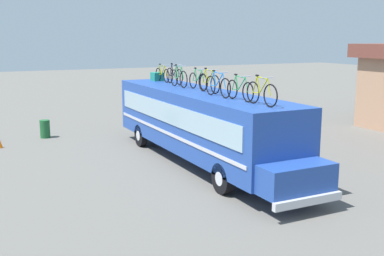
# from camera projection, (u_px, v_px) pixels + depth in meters

# --- Properties ---
(ground_plane) EXTENTS (120.00, 120.00, 0.00)m
(ground_plane) POSITION_uv_depth(u_px,v_px,m) (197.00, 161.00, 19.53)
(ground_plane) COLOR #605E59
(bus) EXTENTS (12.99, 2.61, 2.97)m
(bus) POSITION_uv_depth(u_px,v_px,m) (199.00, 121.00, 19.04)
(bus) COLOR #23479E
(bus) RESTS_ON ground
(luggage_bag_1) EXTENTS (0.60, 0.51, 0.41)m
(luggage_bag_1) POSITION_uv_depth(u_px,v_px,m) (157.00, 77.00, 23.33)
(luggage_bag_1) COLOR #1E7F66
(luggage_bag_1) RESTS_ON bus
(rooftop_bicycle_1) EXTENTS (1.67, 0.44, 0.87)m
(rooftop_bicycle_1) POSITION_uv_depth(u_px,v_px,m) (162.00, 74.00, 22.71)
(rooftop_bicycle_1) COLOR black
(rooftop_bicycle_1) RESTS_ON bus
(rooftop_bicycle_2) EXTENTS (1.78, 0.44, 0.96)m
(rooftop_bicycle_2) POSITION_uv_depth(u_px,v_px,m) (174.00, 75.00, 21.60)
(rooftop_bicycle_2) COLOR black
(rooftop_bicycle_2) RESTS_ON bus
(rooftop_bicycle_3) EXTENTS (1.70, 0.44, 0.98)m
(rooftop_bicycle_3) POSITION_uv_depth(u_px,v_px,m) (179.00, 78.00, 20.29)
(rooftop_bicycle_3) COLOR black
(rooftop_bicycle_3) RESTS_ON bus
(rooftop_bicycle_4) EXTENTS (1.65, 0.44, 0.90)m
(rooftop_bicycle_4) POSITION_uv_depth(u_px,v_px,m) (198.00, 80.00, 19.31)
(rooftop_bicycle_4) COLOR black
(rooftop_bicycle_4) RESTS_ON bus
(rooftop_bicycle_5) EXTENTS (1.73, 0.44, 0.96)m
(rooftop_bicycle_5) POSITION_uv_depth(u_px,v_px,m) (209.00, 82.00, 18.22)
(rooftop_bicycle_5) COLOR black
(rooftop_bicycle_5) RESTS_ON bus
(rooftop_bicycle_6) EXTENTS (1.82, 0.44, 0.96)m
(rooftop_bicycle_6) POSITION_uv_depth(u_px,v_px,m) (218.00, 86.00, 16.95)
(rooftop_bicycle_6) COLOR black
(rooftop_bicycle_6) RESTS_ON bus
(rooftop_bicycle_7) EXTENTS (1.68, 0.44, 0.90)m
(rooftop_bicycle_7) POSITION_uv_depth(u_px,v_px,m) (240.00, 90.00, 15.90)
(rooftop_bicycle_7) COLOR black
(rooftop_bicycle_7) RESTS_ON bus
(rooftop_bicycle_8) EXTENTS (1.68, 0.44, 0.96)m
(rooftop_bicycle_8) POSITION_uv_depth(u_px,v_px,m) (261.00, 93.00, 14.76)
(rooftop_bicycle_8) COLOR black
(rooftop_bicycle_8) RESTS_ON bus
(trash_bin) EXTENTS (0.50, 0.50, 0.92)m
(trash_bin) POSITION_uv_depth(u_px,v_px,m) (45.00, 129.00, 24.07)
(trash_bin) COLOR #1E592D
(trash_bin) RESTS_ON ground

